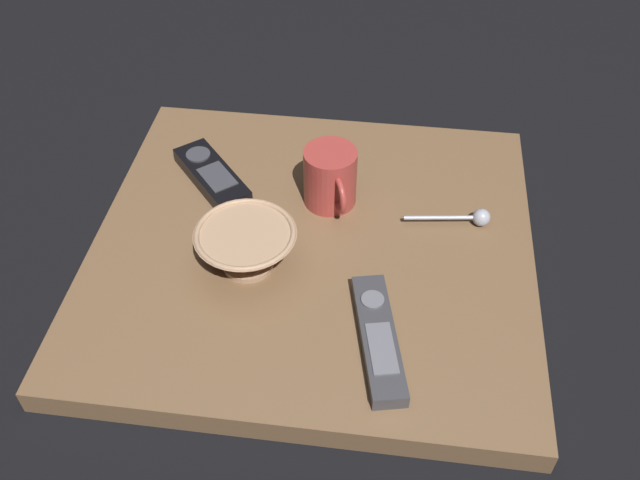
{
  "coord_description": "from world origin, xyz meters",
  "views": [
    {
      "loc": [
        0.7,
        0.1,
        0.75
      ],
      "look_at": [
        0.02,
        0.01,
        0.06
      ],
      "focal_mm": 39.22,
      "sensor_mm": 36.0,
      "label": 1
    }
  ],
  "objects_px": {
    "coffee_mug": "(330,178)",
    "tv_remote_near": "(378,338)",
    "tv_remote_far": "(212,175)",
    "teaspoon": "(474,217)",
    "cereal_bowl": "(246,246)"
  },
  "relations": [
    {
      "from": "tv_remote_far",
      "to": "teaspoon",
      "type": "bearing_deg",
      "value": 83.63
    },
    {
      "from": "cereal_bowl",
      "to": "tv_remote_near",
      "type": "height_order",
      "value": "cereal_bowl"
    },
    {
      "from": "coffee_mug",
      "to": "tv_remote_far",
      "type": "bearing_deg",
      "value": -96.39
    },
    {
      "from": "coffee_mug",
      "to": "teaspoon",
      "type": "relative_size",
      "value": 0.86
    },
    {
      "from": "cereal_bowl",
      "to": "tv_remote_far",
      "type": "xyz_separation_m",
      "value": [
        -0.17,
        -0.09,
        -0.02
      ]
    },
    {
      "from": "tv_remote_near",
      "to": "tv_remote_far",
      "type": "bearing_deg",
      "value": -134.94
    },
    {
      "from": "tv_remote_near",
      "to": "tv_remote_far",
      "type": "height_order",
      "value": "tv_remote_far"
    },
    {
      "from": "tv_remote_near",
      "to": "tv_remote_far",
      "type": "xyz_separation_m",
      "value": [
        -0.28,
        -0.28,
        0.0
      ]
    },
    {
      "from": "cereal_bowl",
      "to": "tv_remote_far",
      "type": "distance_m",
      "value": 0.19
    },
    {
      "from": "coffee_mug",
      "to": "tv_remote_near",
      "type": "distance_m",
      "value": 0.28
    },
    {
      "from": "coffee_mug",
      "to": "tv_remote_near",
      "type": "bearing_deg",
      "value": 19.41
    },
    {
      "from": "cereal_bowl",
      "to": "tv_remote_far",
      "type": "height_order",
      "value": "cereal_bowl"
    },
    {
      "from": "coffee_mug",
      "to": "teaspoon",
      "type": "bearing_deg",
      "value": 83.65
    },
    {
      "from": "coffee_mug",
      "to": "teaspoon",
      "type": "xyz_separation_m",
      "value": [
        0.02,
        0.22,
        -0.03
      ]
    },
    {
      "from": "cereal_bowl",
      "to": "tv_remote_near",
      "type": "relative_size",
      "value": 0.71
    }
  ]
}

